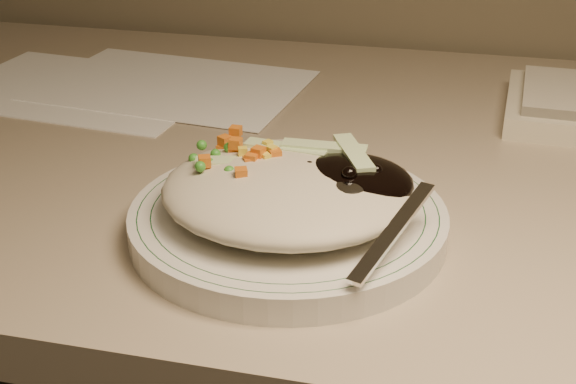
# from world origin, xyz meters

# --- Properties ---
(desk) EXTENTS (1.40, 0.70, 0.74)m
(desk) POSITION_xyz_m (0.00, 1.38, 0.54)
(desk) COLOR gray
(desk) RESTS_ON ground
(plate) EXTENTS (0.25, 0.25, 0.02)m
(plate) POSITION_xyz_m (-0.11, 1.20, 0.75)
(plate) COLOR silver
(plate) RESTS_ON desk
(plate_rim) EXTENTS (0.23, 0.23, 0.00)m
(plate_rim) POSITION_xyz_m (-0.11, 1.20, 0.76)
(plate_rim) COLOR #144723
(plate_rim) RESTS_ON plate
(meal) EXTENTS (0.21, 0.19, 0.05)m
(meal) POSITION_xyz_m (-0.11, 1.20, 0.78)
(meal) COLOR #B7AF94
(meal) RESTS_ON plate
(papers) EXTENTS (0.42, 0.27, 0.00)m
(papers) POSITION_xyz_m (-0.38, 1.49, 0.74)
(papers) COLOR white
(papers) RESTS_ON desk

